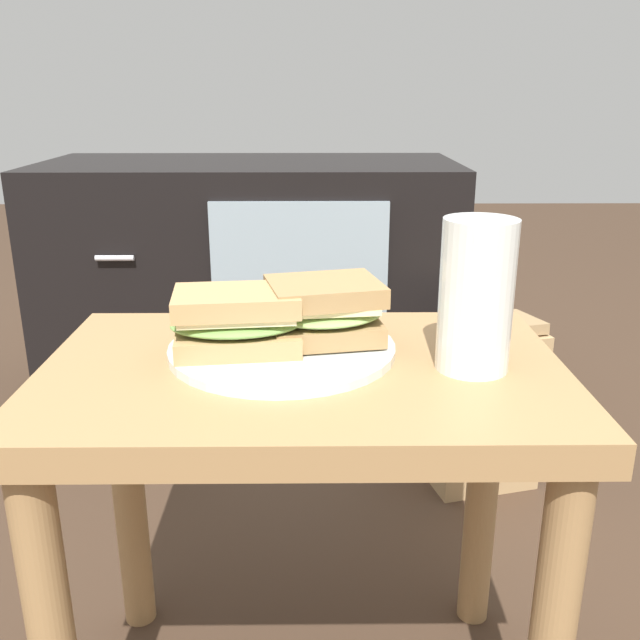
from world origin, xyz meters
The scene contains 7 objects.
side_table centered at (0.00, 0.00, 0.37)m, with size 0.56×0.36×0.46m.
tv_cabinet centered at (-0.14, 0.95, 0.29)m, with size 0.96×0.46×0.58m.
plate centered at (-0.02, 0.03, 0.47)m, with size 0.25×0.25×0.01m, color silver.
sandwich_front centered at (-0.07, 0.02, 0.50)m, with size 0.15×0.11×0.07m.
sandwich_back centered at (0.02, 0.05, 0.51)m, with size 0.15×0.13×0.07m.
beer_glass centered at (0.18, -0.01, 0.54)m, with size 0.08×0.08×0.16m.
paper_bag centered at (0.34, 0.52, 0.16)m, with size 0.22×0.18×0.34m.
Camera 1 is at (0.01, -0.69, 0.74)m, focal length 38.96 mm.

